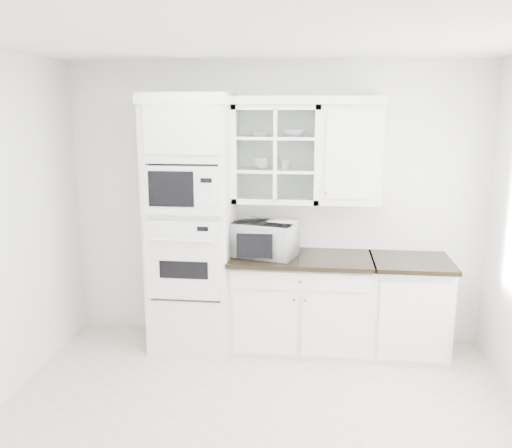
# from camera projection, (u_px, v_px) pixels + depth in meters

# --- Properties ---
(ground) EXTENTS (4.00, 3.50, 0.01)m
(ground) POSITION_uv_depth(u_px,v_px,m) (253.00, 433.00, 3.87)
(ground) COLOR beige
(ground) RESTS_ON ground
(room_shell) EXTENTS (4.00, 3.50, 2.70)m
(room_shell) POSITION_uv_depth(u_px,v_px,m) (260.00, 178.00, 3.90)
(room_shell) COLOR white
(room_shell) RESTS_ON ground
(oven_column) EXTENTS (0.76, 0.68, 2.40)m
(oven_column) POSITION_uv_depth(u_px,v_px,m) (192.00, 224.00, 5.07)
(oven_column) COLOR white
(oven_column) RESTS_ON ground
(base_cabinet_run) EXTENTS (1.32, 0.67, 0.92)m
(base_cabinet_run) POSITION_uv_depth(u_px,v_px,m) (300.00, 302.00, 5.14)
(base_cabinet_run) COLOR white
(base_cabinet_run) RESTS_ON ground
(extra_base_cabinet) EXTENTS (0.72, 0.67, 0.92)m
(extra_base_cabinet) POSITION_uv_depth(u_px,v_px,m) (408.00, 306.00, 5.03)
(extra_base_cabinet) COLOR white
(extra_base_cabinet) RESTS_ON ground
(upper_cabinet_glass) EXTENTS (0.80, 0.33, 0.90)m
(upper_cabinet_glass) POSITION_uv_depth(u_px,v_px,m) (277.00, 154.00, 5.00)
(upper_cabinet_glass) COLOR white
(upper_cabinet_glass) RESTS_ON room_shell
(upper_cabinet_solid) EXTENTS (0.55, 0.33, 0.90)m
(upper_cabinet_solid) POSITION_uv_depth(u_px,v_px,m) (350.00, 155.00, 4.93)
(upper_cabinet_solid) COLOR white
(upper_cabinet_solid) RESTS_ON room_shell
(crown_molding) EXTENTS (2.14, 0.38, 0.07)m
(crown_molding) POSITION_uv_depth(u_px,v_px,m) (265.00, 100.00, 4.88)
(crown_molding) COLOR white
(crown_molding) RESTS_ON room_shell
(countertop_microwave) EXTENTS (0.65, 0.58, 0.32)m
(countertop_microwave) POSITION_uv_depth(u_px,v_px,m) (266.00, 238.00, 5.03)
(countertop_microwave) COLOR white
(countertop_microwave) RESTS_ON base_cabinet_run
(bowl_a) EXTENTS (0.22, 0.22, 0.05)m
(bowl_a) POSITION_uv_depth(u_px,v_px,m) (260.00, 134.00, 4.98)
(bowl_a) COLOR white
(bowl_a) RESTS_ON upper_cabinet_glass
(bowl_b) EXTENTS (0.24, 0.24, 0.07)m
(bowl_b) POSITION_uv_depth(u_px,v_px,m) (293.00, 133.00, 4.94)
(bowl_b) COLOR white
(bowl_b) RESTS_ON upper_cabinet_glass
(cup_a) EXTENTS (0.18, 0.18, 0.11)m
(cup_a) POSITION_uv_depth(u_px,v_px,m) (262.00, 163.00, 5.02)
(cup_a) COLOR white
(cup_a) RESTS_ON upper_cabinet_glass
(cup_b) EXTENTS (0.12, 0.12, 0.10)m
(cup_b) POSITION_uv_depth(u_px,v_px,m) (285.00, 164.00, 5.00)
(cup_b) COLOR white
(cup_b) RESTS_ON upper_cabinet_glass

